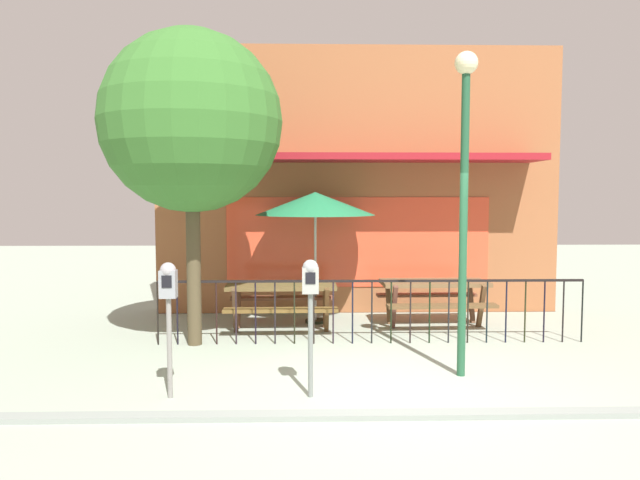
# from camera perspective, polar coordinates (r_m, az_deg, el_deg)

# --- Properties ---
(ground) EXTENTS (40.00, 40.00, 0.00)m
(ground) POSITION_cam_1_polar(r_m,az_deg,el_deg) (7.03, 7.05, -14.20)
(ground) COLOR #94A290
(pub_storefront) EXTENTS (7.64, 1.50, 5.03)m
(pub_storefront) POSITION_cam_1_polar(r_m,az_deg,el_deg) (11.38, 3.63, 5.72)
(pub_storefront) COLOR brown
(pub_storefront) RESTS_ON ground
(patio_fence_front) EXTENTS (6.44, 0.04, 0.97)m
(patio_fence_front) POSITION_cam_1_polar(r_m,az_deg,el_deg) (8.94, 5.04, -5.78)
(patio_fence_front) COLOR black
(patio_fence_front) RESTS_ON ground
(picnic_table_left) EXTENTS (1.82, 1.39, 0.79)m
(picnic_table_left) POSITION_cam_1_polar(r_m,az_deg,el_deg) (9.83, -3.75, -5.17)
(picnic_table_left) COLOR brown
(picnic_table_left) RESTS_ON ground
(picnic_table_right) EXTENTS (1.84, 1.41, 0.79)m
(picnic_table_right) POSITION_cam_1_polar(r_m,az_deg,el_deg) (10.33, 10.95, -4.78)
(picnic_table_right) COLOR brown
(picnic_table_right) RESTS_ON ground
(patio_umbrella) EXTENTS (2.08, 2.08, 2.29)m
(patio_umbrella) POSITION_cam_1_polar(r_m,az_deg,el_deg) (10.24, -0.46, 3.48)
(patio_umbrella) COLOR black
(patio_umbrella) RESTS_ON ground
(parking_meter_near) EXTENTS (0.18, 0.17, 1.53)m
(parking_meter_near) POSITION_cam_1_polar(r_m,az_deg,el_deg) (6.47, -0.93, -4.97)
(parking_meter_near) COLOR slate
(parking_meter_near) RESTS_ON ground
(parking_meter_far) EXTENTS (0.18, 0.17, 1.50)m
(parking_meter_far) POSITION_cam_1_polar(r_m,az_deg,el_deg) (6.66, -14.44, -5.04)
(parking_meter_far) COLOR gray
(parking_meter_far) RESTS_ON ground
(street_tree) EXTENTS (2.66, 2.66, 4.63)m
(street_tree) POSITION_cam_1_polar(r_m,az_deg,el_deg) (8.97, -12.32, 11.03)
(street_tree) COLOR #483D28
(street_tree) RESTS_ON ground
(street_lamp) EXTENTS (0.28, 0.28, 3.94)m
(street_lamp) POSITION_cam_1_polar(r_m,az_deg,el_deg) (7.39, 13.78, 6.89)
(street_lamp) COLOR #205133
(street_lamp) RESTS_ON ground
(curb_edge) EXTENTS (10.69, 0.20, 0.11)m
(curb_edge) POSITION_cam_1_polar(r_m,az_deg,el_deg) (6.25, 8.22, -16.59)
(curb_edge) COLOR gray
(curb_edge) RESTS_ON ground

